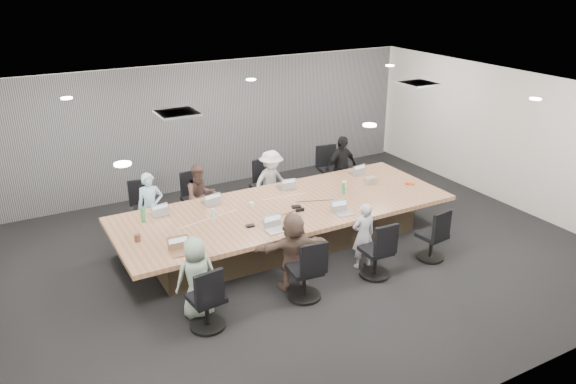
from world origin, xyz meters
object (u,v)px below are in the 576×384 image
chair_5 (304,274)px  person_4 (197,277)px  laptop_5 (276,230)px  bottle_clear (213,214)px  person_5 (293,251)px  person_0 (151,207)px  person_6 (363,236)px  chair_0 (147,213)px  stapler (300,210)px  conference_table (285,224)px  laptop_3 (356,173)px  laptop_6 (345,214)px  snack_packet (410,183)px  chair_4 (206,303)px  chair_2 (264,190)px  person_2 (271,182)px  chair_7 (432,239)px  laptop_4 (183,253)px  person_3 (341,167)px  chair_3 (332,174)px  mug_brown (138,238)px  laptop_0 (159,213)px  canvas_bag (371,180)px  bottle_green_left (143,215)px  bottle_green_right (343,189)px  laptop_2 (284,187)px  person_1 (201,197)px  laptop_1 (211,202)px

chair_5 → person_4: (-1.57, 0.35, 0.21)m
laptop_5 → bottle_clear: 1.15m
person_5 → bottle_clear: 1.62m
person_0 → laptop_5: 2.59m
person_4 → person_6: person_4 is taller
chair_0 → stapler: bearing=146.5°
conference_table → laptop_3: (2.10, 0.80, 0.35)m
laptop_6 → snack_packet: (1.92, 0.58, 0.01)m
laptop_6 → chair_4: bearing=-152.3°
chair_2 → chair_0: bearing=-13.1°
person_2 → person_6: bearing=-95.1°
chair_7 → laptop_4: bearing=160.6°
person_3 → chair_2: bearing=161.3°
chair_3 → mug_brown: 5.09m
laptop_0 → mug_brown: 1.07m
chair_3 → snack_packet: 2.02m
chair_3 → bottle_clear: 3.81m
chair_5 → snack_packet: size_ratio=4.72×
stapler → canvas_bag: size_ratio=0.65×
canvas_bag → person_4: bearing=-159.8°
laptop_3 → chair_3: bearing=-97.4°
bottle_clear → mug_brown: size_ratio=1.73×
person_0 → snack_packet: 4.95m
laptop_3 → mug_brown: mug_brown is taller
conference_table → person_6: person_6 is taller
canvas_bag → stapler: bearing=-164.9°
chair_7 → laptop_3: (0.18, 2.50, 0.38)m
conference_table → bottle_green_left: bearing=166.4°
chair_2 → bottle_green_right: bearing=101.8°
chair_0 → chair_7: 5.22m
chair_0 → bottle_clear: size_ratio=3.80×
stapler → chair_3: bearing=51.8°
chair_3 → chair_4: chair_3 is taller
chair_4 → canvas_bag: canvas_bag is taller
person_6 → bottle_green_left: person_6 is taller
chair_7 → snack_packet: bearing=56.7°
laptop_4 → chair_2: bearing=49.0°
person_3 → mug_brown: person_3 is taller
chair_2 → laptop_5: 2.72m
bottle_green_right → snack_packet: 1.45m
chair_0 → laptop_0: bearing=99.5°
laptop_2 → person_6: size_ratio=0.25×
person_1 → bottle_clear: size_ratio=6.34×
mug_brown → chair_5: bearing=-38.3°
chair_3 → person_0: person_0 is taller
person_4 → snack_packet: size_ratio=7.23×
bottle_green_right → canvas_bag: (0.79, 0.22, -0.05)m
conference_table → bottle_green_left: 2.49m
chair_5 → laptop_4: chair_5 is taller
chair_0 → laptop_1: bearing=146.4°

